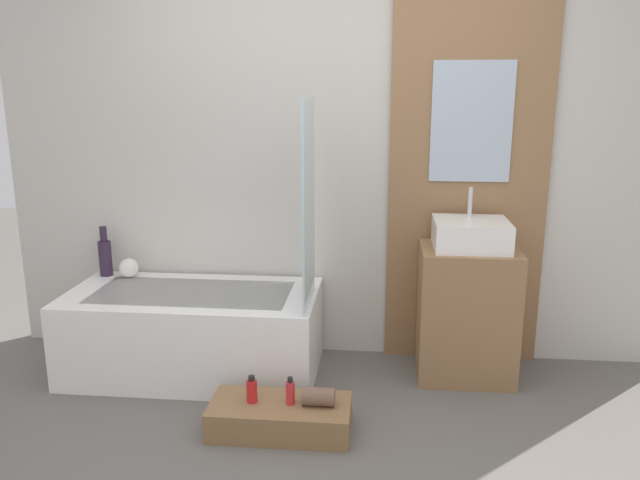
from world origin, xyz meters
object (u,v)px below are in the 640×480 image
(vase_tall_dark, at_px, (105,256))
(vase_round_light, at_px, (129,268))
(bathtub, at_px, (194,332))
(wooden_step_bench, at_px, (280,417))
(bottle_soap_secondary, at_px, (290,392))
(sink, at_px, (471,234))
(bottle_soap_primary, at_px, (252,390))

(vase_tall_dark, height_order, vase_round_light, vase_tall_dark)
(bathtub, xyz_separation_m, wooden_step_bench, (0.62, -0.62, -0.18))
(wooden_step_bench, xyz_separation_m, vase_round_light, (-1.11, 0.88, 0.49))
(bathtub, relative_size, bottle_soap_secondary, 10.42)
(bathtub, relative_size, sink, 3.53)
(vase_tall_dark, xyz_separation_m, bottle_soap_primary, (1.13, -0.90, -0.42))
(wooden_step_bench, height_order, sink, sink)
(sink, bearing_deg, wooden_step_bench, -143.07)
(wooden_step_bench, bearing_deg, sink, 36.93)
(bathtub, height_order, vase_round_light, vase_round_light)
(bathtub, distance_m, wooden_step_bench, 0.90)
(bathtub, xyz_separation_m, sink, (1.61, 0.12, 0.61))
(vase_round_light, bearing_deg, vase_tall_dark, 172.53)
(vase_tall_dark, bearing_deg, bottle_soap_primary, -38.65)
(vase_tall_dark, height_order, bottle_soap_primary, vase_tall_dark)
(vase_round_light, bearing_deg, sink, -3.75)
(bottle_soap_primary, bearing_deg, bathtub, 127.61)
(wooden_step_bench, height_order, vase_round_light, vase_round_light)
(wooden_step_bench, distance_m, vase_round_light, 1.49)
(bottle_soap_secondary, bearing_deg, sink, 38.45)
(sink, relative_size, vase_round_light, 3.42)
(vase_tall_dark, bearing_deg, bottle_soap_secondary, -34.33)
(wooden_step_bench, height_order, bottle_soap_primary, bottle_soap_primary)
(sink, xyz_separation_m, bottle_soap_primary, (-1.13, -0.74, -0.65))
(vase_tall_dark, distance_m, vase_round_light, 0.18)
(bathtub, bearing_deg, sink, 4.25)
(vase_round_light, bearing_deg, bottle_soap_primary, -42.33)
(bathtub, relative_size, wooden_step_bench, 2.10)
(vase_tall_dark, xyz_separation_m, bottle_soap_secondary, (1.32, -0.90, -0.42))
(bathtub, xyz_separation_m, bottle_soap_primary, (0.48, -0.62, -0.04))
(bathtub, xyz_separation_m, vase_tall_dark, (-0.65, 0.28, 0.38))
(bottle_soap_primary, bearing_deg, bottle_soap_secondary, 0.00)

